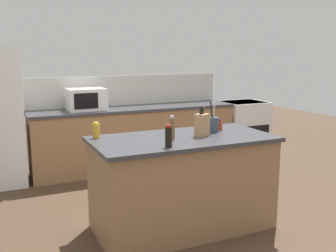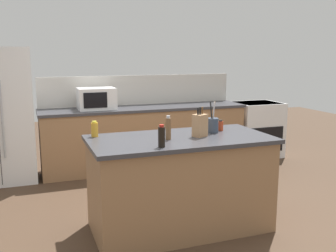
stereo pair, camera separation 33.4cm
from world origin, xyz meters
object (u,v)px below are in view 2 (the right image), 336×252
object	(u,v)px
range_oven	(256,129)
honey_jar	(95,129)
utensil_crock	(213,125)
soy_sauce_bottle	(162,137)
spice_jar_paprika	(221,126)
microwave	(96,99)
knife_block	(200,125)
pepper_grinder	(168,128)

from	to	relation	value
range_oven	honey_jar	size ratio (longest dim) A/B	5.92
utensil_crock	soy_sauce_bottle	distance (m)	0.82
utensil_crock	honey_jar	distance (m)	1.20
utensil_crock	spice_jar_paprika	size ratio (longest dim) A/B	2.83
microwave	range_oven	bearing A→B (deg)	-0.00
microwave	soy_sauce_bottle	xyz separation A→B (m)	(0.13, -2.52, -0.06)
range_oven	soy_sauce_bottle	size ratio (longest dim) A/B	4.61
spice_jar_paprika	knife_block	bearing A→B (deg)	-149.19
range_oven	knife_block	world-z (taller)	knife_block
spice_jar_paprika	pepper_grinder	distance (m)	0.71
spice_jar_paprika	utensil_crock	bearing A→B (deg)	-152.96
knife_block	microwave	bearing A→B (deg)	80.52
honey_jar	soy_sauce_bottle	xyz separation A→B (m)	(0.48, -0.63, 0.02)
utensil_crock	pepper_grinder	size ratio (longest dim) A/B	1.40
range_oven	microwave	world-z (taller)	microwave
utensil_crock	soy_sauce_bottle	bearing A→B (deg)	-149.06
honey_jar	soy_sauce_bottle	bearing A→B (deg)	-53.12
pepper_grinder	soy_sauce_bottle	distance (m)	0.31
microwave	honey_jar	xyz separation A→B (m)	(-0.35, -1.88, -0.08)
range_oven	microwave	xyz separation A→B (m)	(-2.71, 0.00, 0.63)
honey_jar	pepper_grinder	size ratio (longest dim) A/B	0.68
soy_sauce_bottle	microwave	bearing A→B (deg)	92.87
honey_jar	soy_sauce_bottle	size ratio (longest dim) A/B	0.78
range_oven	soy_sauce_bottle	distance (m)	3.65
utensil_crock	pepper_grinder	xyz separation A→B (m)	(-0.54, -0.16, 0.03)
knife_block	spice_jar_paprika	xyz separation A→B (m)	(0.33, 0.20, -0.06)
pepper_grinder	spice_jar_paprika	bearing A→B (deg)	18.22
honey_jar	soy_sauce_bottle	world-z (taller)	soy_sauce_bottle
microwave	knife_block	size ratio (longest dim) A/B	1.83
microwave	utensil_crock	distance (m)	2.25
range_oven	knife_block	xyz separation A→B (m)	(-2.09, -2.23, 0.59)
microwave	knife_block	world-z (taller)	microwave
range_oven	spice_jar_paprika	world-z (taller)	spice_jar_paprika
pepper_grinder	soy_sauce_bottle	bearing A→B (deg)	-120.89
soy_sauce_bottle	spice_jar_paprika	bearing A→B (deg)	30.37
utensil_crock	spice_jar_paprika	distance (m)	0.14
honey_jar	pepper_grinder	world-z (taller)	pepper_grinder
range_oven	pepper_grinder	size ratio (longest dim) A/B	4.01
microwave	honey_jar	bearing A→B (deg)	-100.50
spice_jar_paprika	soy_sauce_bottle	world-z (taller)	soy_sauce_bottle
microwave	pepper_grinder	world-z (taller)	microwave
range_oven	knife_block	distance (m)	3.11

